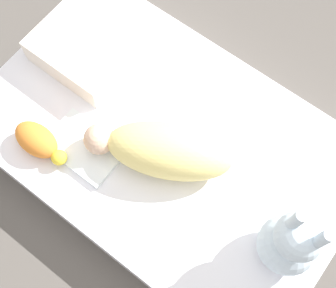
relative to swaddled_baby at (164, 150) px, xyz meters
name	(u,v)px	position (x,y,z in m)	size (l,w,h in m)	color
ground_plane	(167,154)	(-0.04, 0.06, -0.23)	(12.00, 12.00, 0.00)	#514C47
bed_mattress	(167,147)	(-0.04, 0.06, -0.16)	(1.29, 0.82, 0.15)	white
burp_cloth	(85,148)	(-0.23, -0.13, -0.07)	(0.25, 0.17, 0.02)	white
swaddled_baby	(164,150)	(0.00, 0.00, 0.00)	(0.48, 0.35, 0.16)	#EFDB7F
pillow	(86,47)	(-0.46, 0.15, -0.03)	(0.33, 0.29, 0.11)	white
bunny_plush	(291,242)	(0.47, -0.02, 0.06)	(0.18, 0.18, 0.38)	silver
turtle_plush	(38,141)	(-0.36, -0.21, -0.04)	(0.21, 0.10, 0.09)	orange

